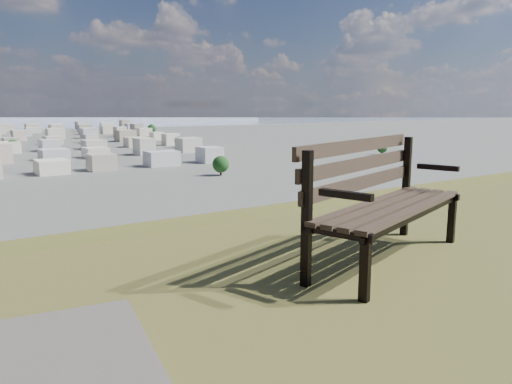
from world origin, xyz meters
TOP-DOWN VIEW (x-y plane):
  - park_bench at (0.39, 2.17)m, footprint 2.02×1.18m

SIDE VIEW (x-z plane):
  - park_bench at x=0.39m, z-range 25.07..26.07m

